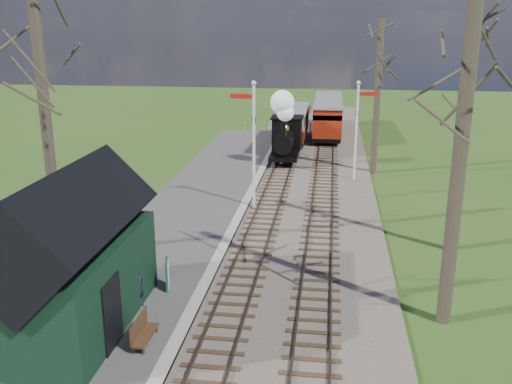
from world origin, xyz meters
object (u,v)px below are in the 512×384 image
semaphore_near (252,136)px  station_shed (72,260)px  coach (292,124)px  sign_board (167,274)px  red_carriage_a (328,121)px  red_carriage_b (328,110)px  person (138,287)px  semaphore_far (358,123)px  locomotive (285,131)px  bench (142,331)px

semaphore_near → station_shed: bearing=-106.4°
coach → sign_board: (-2.35, -25.14, -0.87)m
red_carriage_a → red_carriage_b: (0.00, 5.50, 0.00)m
sign_board → person: (-0.51, -1.39, 0.15)m
semaphore_far → locomotive: bearing=139.4°
semaphore_near → coach: size_ratio=0.83×
station_shed → sign_board: station_shed is taller
semaphore_far → locomotive: 5.90m
station_shed → bench: station_shed is taller
coach → bench: 28.61m
station_shed → semaphore_near: bearing=73.6°
coach → person: 26.69m
semaphore_near → red_carriage_a: 17.83m
locomotive → coach: (0.01, 6.07, -0.58)m
station_shed → person: size_ratio=4.76×
red_carriage_b → bench: 35.91m
coach → red_carriage_b: red_carriage_b is taller
semaphore_near → person: semaphore_near is taller
red_carriage_a → person: size_ratio=4.17×
bench → person: person is taller
locomotive → red_carriage_a: locomotive is taller
station_shed → locomotive: bearing=78.9°
coach → red_carriage_a: 3.03m
sign_board → coach: bearing=84.7°
semaphore_near → sign_board: semaphore_near is taller
locomotive → sign_board: size_ratio=4.59×
station_shed → red_carriage_b: station_shed is taller
semaphore_near → coach: bearing=87.2°
sign_board → station_shed: bearing=-125.9°
semaphore_far → coach: semaphore_far is taller
locomotive → sign_board: 19.27m
semaphore_near → semaphore_far: 7.91m
locomotive → red_carriage_b: bearing=78.8°
red_carriage_b → bench: size_ratio=4.11×
semaphore_far → red_carriage_b: semaphore_far is taller
station_shed → red_carriage_a: (6.90, 29.40, -0.67)m
red_carriage_b → station_shed: bearing=-101.2°
locomotive → person: bearing=-97.9°
red_carriage_a → station_shed: bearing=-103.2°
semaphore_near → bench: size_ratio=4.64×
sign_board → bench: bearing=-86.0°
semaphore_far → person: semaphore_far is taller
station_shed → person: 2.39m
red_carriage_b → coach: bearing=-110.2°
red_carriage_b → person: 34.04m
semaphore_far → red_carriage_b: (-1.77, 16.89, -1.75)m
red_carriage_a → red_carriage_b: size_ratio=1.00×
red_carriage_b → person: bearing=-99.2°
person → red_carriage_a: bearing=11.6°
semaphore_near → locomotive: 9.90m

